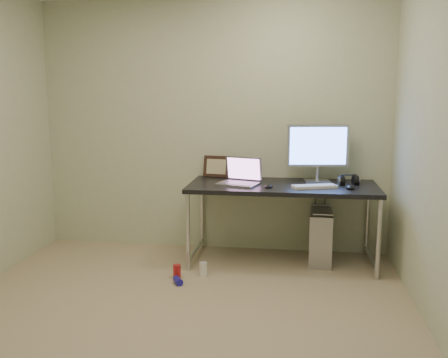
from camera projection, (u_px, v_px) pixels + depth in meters
floor at (173, 321)px, 3.51m from camera, size 3.50×3.50×0.00m
wall_back at (213, 127)px, 5.01m from camera, size 3.50×0.02×2.50m
wall_right at (448, 149)px, 3.06m from camera, size 0.02×3.50×2.50m
desk at (282, 192)px, 4.63m from camera, size 1.74×0.76×0.75m
tower_computer at (321, 237)px, 4.71m from camera, size 0.23×0.48×0.52m
cable_a at (315, 214)px, 4.96m from camera, size 0.01×0.16×0.69m
cable_b at (324, 217)px, 4.93m from camera, size 0.02×0.11×0.71m
can_red at (177, 271)px, 4.33m from camera, size 0.08×0.08×0.12m
can_white at (203, 269)px, 4.37m from camera, size 0.08×0.08×0.12m
can_blue at (178, 281)px, 4.19m from camera, size 0.11×0.12×0.06m
laptop at (240, 178)px, 4.63m from camera, size 0.43×0.38×0.25m
monitor at (318, 148)px, 4.71m from camera, size 0.58×0.20×0.55m
keyboard at (314, 186)px, 4.46m from camera, size 0.42×0.25×0.02m
mouse_right at (350, 187)px, 4.41m from camera, size 0.08×0.13×0.04m
mouse_left at (269, 186)px, 4.47m from camera, size 0.09×0.12×0.03m
headphones at (348, 181)px, 4.61m from camera, size 0.20×0.12×0.12m
picture_frame at (216, 166)px, 5.02m from camera, size 0.28×0.12×0.22m
webcam at (248, 170)px, 4.89m from camera, size 0.05×0.04×0.12m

